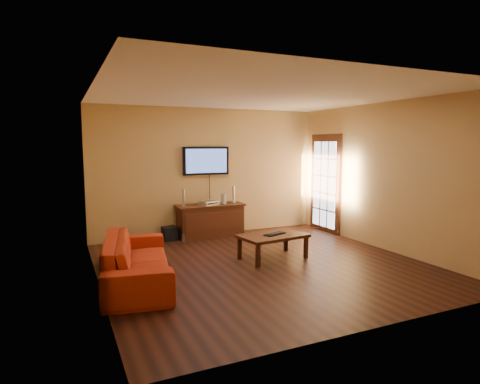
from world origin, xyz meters
TOP-DOWN VIEW (x-y plane):
  - ground_plane at (0.00, 0.00)m, footprint 5.00×5.00m
  - room_walls at (0.00, 0.62)m, footprint 5.00×5.00m
  - french_door at (2.46, 1.70)m, footprint 0.07×1.02m
  - media_console at (-0.08, 2.22)m, footprint 1.42×0.54m
  - television at (-0.08, 2.45)m, footprint 1.01×0.08m
  - coffee_table at (0.32, 0.24)m, footprint 1.19×0.81m
  - sofa at (-1.99, 0.02)m, footprint 1.01×2.29m
  - speaker_left at (-0.64, 2.26)m, footprint 0.09×0.09m
  - speaker_right at (0.45, 2.22)m, footprint 0.10×0.10m
  - av_receiver at (-0.11, 2.20)m, footprint 0.41×0.36m
  - game_console at (0.22, 2.20)m, footprint 0.06×0.15m
  - subwoofer at (-0.94, 2.29)m, footprint 0.30×0.30m
  - bottle at (-0.76, 1.87)m, footprint 0.06×0.06m
  - keyboard at (0.35, 0.22)m, footprint 0.44×0.29m

SIDE VIEW (x-z plane):
  - ground_plane at x=0.00m, z-range 0.00..0.00m
  - bottle at x=-0.76m, z-range -0.01..0.18m
  - subwoofer at x=-0.94m, z-range 0.00..0.27m
  - media_console at x=-0.08m, z-range 0.00..0.69m
  - coffee_table at x=0.32m, z-range 0.16..0.58m
  - keyboard at x=0.35m, z-range 0.42..0.44m
  - sofa at x=-1.99m, z-range 0.00..0.86m
  - av_receiver at x=-0.11m, z-range 0.69..0.77m
  - game_console at x=0.22m, z-range 0.69..0.89m
  - speaker_left at x=-0.64m, z-range 0.67..1.02m
  - speaker_right at x=0.45m, z-range 0.67..1.03m
  - french_door at x=2.46m, z-range -0.06..2.16m
  - television at x=-0.08m, z-range 1.29..1.89m
  - room_walls at x=0.00m, z-range -0.81..4.19m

